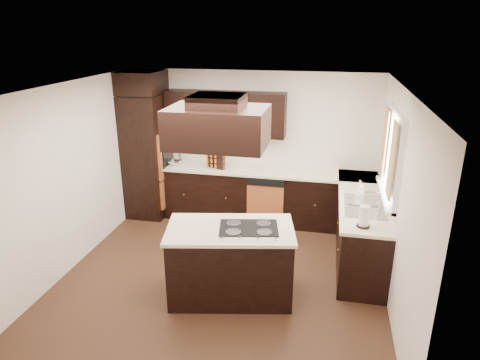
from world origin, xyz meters
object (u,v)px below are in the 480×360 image
(oven_column, at_px, (147,156))
(island, at_px, (230,263))
(range_hood, at_px, (218,127))
(spice_rack, at_px, (216,160))

(oven_column, relative_size, island, 1.46)
(oven_column, xyz_separation_m, range_hood, (1.88, -2.25, 1.10))
(oven_column, bearing_deg, range_hood, -50.26)
(oven_column, height_order, range_hood, range_hood)
(oven_column, height_order, spice_rack, oven_column)
(island, bearing_deg, spice_rack, 97.71)
(oven_column, bearing_deg, spice_rack, 0.89)
(range_hood, height_order, spice_rack, range_hood)
(range_hood, bearing_deg, island, 46.73)
(island, relative_size, spice_rack, 4.50)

